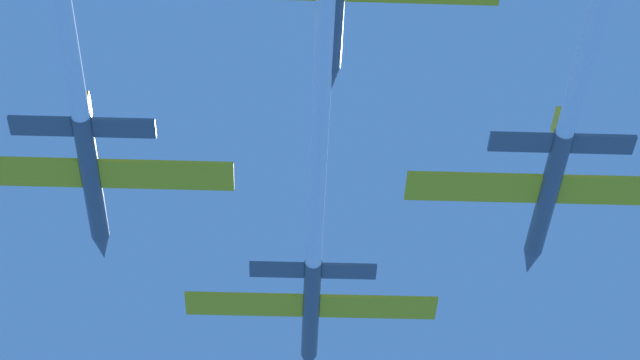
{
  "coord_description": "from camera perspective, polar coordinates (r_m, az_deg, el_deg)",
  "views": [
    {
      "loc": [
        -1.97,
        -64.41,
        -46.7
      ],
      "look_at": [
        -0.22,
        -13.56,
        0.02
      ],
      "focal_mm": 64.54,
      "sensor_mm": 36.0,
      "label": 1
    }
  ],
  "objects": [
    {
      "name": "jet_right_wing",
      "position": [
        61.39,
        13.44,
        7.57
      ],
      "size": [
        17.2,
        49.51,
        2.85
      ],
      "color": "#4C5660"
    },
    {
      "name": "jet_lead",
      "position": [
        70.07,
        -0.16,
        -0.59
      ],
      "size": [
        17.2,
        47.05,
        2.85
      ],
      "color": "#4C5660"
    }
  ]
}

